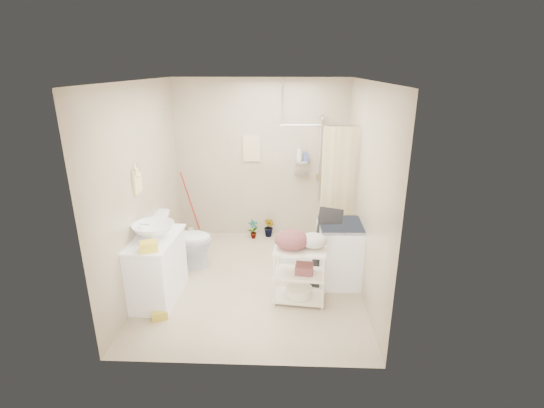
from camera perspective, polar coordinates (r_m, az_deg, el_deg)
The scene contains 23 objects.
floor at distance 5.46m, azimuth -2.58°, elevation -10.99°, with size 3.20×3.20×0.00m, color #C0AF90.
ceiling at distance 4.72m, azimuth -3.07°, elevation 17.40°, with size 2.80×3.20×0.04m, color silver.
wall_back at distance 6.48m, azimuth -1.58°, elevation 6.34°, with size 2.80×0.04×2.60m, color #B9AA8F.
wall_front at distance 3.45m, azimuth -5.09°, elevation -5.76°, with size 2.80×0.04×2.60m, color #B9AA8F.
wall_left at distance 5.25m, azimuth -18.23°, elevation 2.22°, with size 0.04×3.20×2.60m, color #B9AA8F.
wall_right at distance 5.01m, azimuth 13.36°, elevation 1.90°, with size 0.04×3.20×2.60m, color #B9AA8F.
vanity at distance 5.11m, azimuth -16.33°, elevation -8.92°, with size 0.52×0.93×0.82m, color white.
sink at distance 4.93m, azimuth -16.79°, elevation -3.66°, with size 0.50×0.50×0.17m, color white.
counter_basket at distance 4.60m, azimuth -17.42°, elevation -5.85°, with size 0.19×0.15×0.11m, color yellow.
floor_basket at distance 4.89m, azimuth -15.99°, elevation -14.89°, with size 0.26×0.20×0.14m, color gold.
toilet at distance 5.79m, azimuth -12.68°, elevation -5.09°, with size 0.46×0.80×0.82m, color silver.
mop at distance 6.78m, azimuth -11.92°, elevation 0.05°, with size 0.11×0.11×1.13m, color #AD201D, non-canonical shape.
potted_plant_a at distance 6.64m, azimuth -2.75°, elevation -3.66°, with size 0.17×0.12×0.33m, color #934021.
potted_plant_b at distance 6.69m, azimuth -0.41°, elevation -3.38°, with size 0.19×0.15×0.35m, color #925B32.
hanging_towel at distance 6.43m, azimuth -2.96°, elevation 8.04°, with size 0.28×0.03×0.42m, color beige.
towel_ring at distance 5.01m, azimuth -18.98°, elevation 3.39°, with size 0.04×0.22×0.34m, color #FFE293, non-canonical shape.
tp_holder at distance 5.47m, azimuth -17.03°, elevation -3.44°, with size 0.08×0.12×0.14m, color white, non-canonical shape.
shower at distance 6.01m, azimuth 6.21°, elevation 2.73°, with size 1.10×1.10×2.10m, color white, non-canonical shape.
shampoo_bottle_a at distance 6.35m, azimuth 3.99°, elevation 7.36°, with size 0.09×0.10×0.25m, color silver.
shampoo_bottle_b at distance 6.38m, azimuth 4.91°, elevation 7.01°, with size 0.07×0.08×0.17m, color #41529B.
washing_machine at distance 5.32m, azimuth 9.80°, elevation -7.02°, with size 0.58×0.59×0.84m, color white.
laundry_rack at distance 4.84m, azimuth 4.05°, elevation -9.48°, with size 0.62×0.36×0.86m, color white, non-canonical shape.
ironing_board at distance 5.14m, azimuth 7.85°, elevation -6.34°, with size 0.31×0.09×1.09m, color black, non-canonical shape.
Camera 1 is at (0.43, -4.70, 2.76)m, focal length 26.00 mm.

